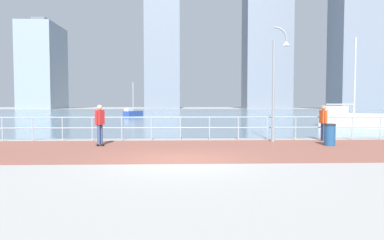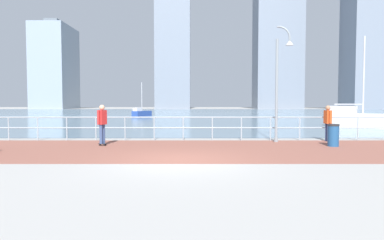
{
  "view_description": "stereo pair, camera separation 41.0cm",
  "coord_description": "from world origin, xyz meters",
  "px_view_note": "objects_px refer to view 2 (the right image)",
  "views": [
    {
      "loc": [
        0.01,
        -10.22,
        1.78
      ],
      "look_at": [
        0.48,
        3.39,
        1.1
      ],
      "focal_mm": 31.01,
      "sensor_mm": 36.0,
      "label": 1
    },
    {
      "loc": [
        0.42,
        -10.22,
        1.78
      ],
      "look_at": [
        0.48,
        3.39,
        1.1
      ],
      "focal_mm": 31.01,
      "sensor_mm": 36.0,
      "label": 2
    }
  ],
  "objects_px": {
    "trash_bin": "(332,135)",
    "sailboat_red": "(140,113)",
    "lamppost": "(279,78)",
    "bystander": "(326,120)",
    "skateboarder": "(101,121)",
    "sailboat_white": "(358,119)"
  },
  "relations": [
    {
      "from": "trash_bin",
      "to": "sailboat_red",
      "type": "relative_size",
      "value": 0.2
    },
    {
      "from": "lamppost",
      "to": "bystander",
      "type": "distance_m",
      "value": 3.05
    },
    {
      "from": "lamppost",
      "to": "bystander",
      "type": "bearing_deg",
      "value": 7.41
    },
    {
      "from": "lamppost",
      "to": "skateboarder",
      "type": "bearing_deg",
      "value": -170.45
    },
    {
      "from": "bystander",
      "to": "sailboat_white",
      "type": "distance_m",
      "value": 11.15
    },
    {
      "from": "skateboarder",
      "to": "trash_bin",
      "type": "distance_m",
      "value": 9.67
    },
    {
      "from": "trash_bin",
      "to": "sailboat_red",
      "type": "bearing_deg",
      "value": 111.5
    },
    {
      "from": "skateboarder",
      "to": "sailboat_white",
      "type": "bearing_deg",
      "value": 33.56
    },
    {
      "from": "lamppost",
      "to": "sailboat_white",
      "type": "height_order",
      "value": "sailboat_white"
    },
    {
      "from": "lamppost",
      "to": "trash_bin",
      "type": "bearing_deg",
      "value": -40.27
    },
    {
      "from": "bystander",
      "to": "trash_bin",
      "type": "height_order",
      "value": "bystander"
    },
    {
      "from": "sailboat_white",
      "to": "sailboat_red",
      "type": "distance_m",
      "value": 29.54
    },
    {
      "from": "trash_bin",
      "to": "skateboarder",
      "type": "bearing_deg",
      "value": 178.68
    },
    {
      "from": "bystander",
      "to": "sailboat_red",
      "type": "height_order",
      "value": "sailboat_red"
    },
    {
      "from": "lamppost",
      "to": "skateboarder",
      "type": "height_order",
      "value": "lamppost"
    },
    {
      "from": "bystander",
      "to": "trash_bin",
      "type": "bearing_deg",
      "value": -105.42
    },
    {
      "from": "trash_bin",
      "to": "sailboat_white",
      "type": "xyz_separation_m",
      "value": [
        6.73,
        11.09,
        0.18
      ]
    },
    {
      "from": "sailboat_white",
      "to": "sailboat_red",
      "type": "bearing_deg",
      "value": 131.97
    },
    {
      "from": "bystander",
      "to": "trash_bin",
      "type": "relative_size",
      "value": 1.82
    },
    {
      "from": "lamppost",
      "to": "bystander",
      "type": "height_order",
      "value": "lamppost"
    },
    {
      "from": "sailboat_white",
      "to": "sailboat_red",
      "type": "xyz_separation_m",
      "value": [
        -19.75,
        21.96,
        -0.19
      ]
    },
    {
      "from": "skateboarder",
      "to": "bystander",
      "type": "height_order",
      "value": "skateboarder"
    }
  ]
}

